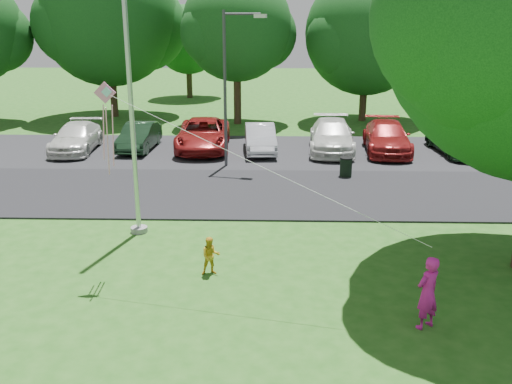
{
  "coord_description": "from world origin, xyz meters",
  "views": [
    {
      "loc": [
        0.44,
        -10.87,
        6.23
      ],
      "look_at": [
        0.04,
        4.0,
        1.6
      ],
      "focal_mm": 40.0,
      "sensor_mm": 36.0,
      "label": 1
    }
  ],
  "objects_px": {
    "trash_can": "(346,167)",
    "street_lamp": "(231,76)",
    "woman": "(428,293)",
    "kite": "(117,117)",
    "child_yellow": "(211,256)",
    "flagpole": "(130,92)"
  },
  "relations": [
    {
      "from": "trash_can",
      "to": "street_lamp",
      "type": "bearing_deg",
      "value": 162.37
    },
    {
      "from": "woman",
      "to": "kite",
      "type": "xyz_separation_m",
      "value": [
        -6.78,
        2.35,
        3.19
      ]
    },
    {
      "from": "child_yellow",
      "to": "trash_can",
      "type": "bearing_deg",
      "value": 51.08
    },
    {
      "from": "street_lamp",
      "to": "kite",
      "type": "height_order",
      "value": "street_lamp"
    },
    {
      "from": "street_lamp",
      "to": "woman",
      "type": "distance_m",
      "value": 14.18
    },
    {
      "from": "flagpole",
      "to": "trash_can",
      "type": "height_order",
      "value": "flagpole"
    },
    {
      "from": "flagpole",
      "to": "trash_can",
      "type": "xyz_separation_m",
      "value": [
        6.93,
        6.21,
        -3.75
      ]
    },
    {
      "from": "flagpole",
      "to": "street_lamp",
      "type": "relative_size",
      "value": 1.56
    },
    {
      "from": "trash_can",
      "to": "woman",
      "type": "relative_size",
      "value": 0.52
    },
    {
      "from": "kite",
      "to": "child_yellow",
      "type": "bearing_deg",
      "value": -1.61
    },
    {
      "from": "flagpole",
      "to": "kite",
      "type": "bearing_deg",
      "value": -82.36
    },
    {
      "from": "woman",
      "to": "kite",
      "type": "relative_size",
      "value": 0.22
    },
    {
      "from": "trash_can",
      "to": "kite",
      "type": "distance_m",
      "value": 11.78
    },
    {
      "from": "trash_can",
      "to": "kite",
      "type": "relative_size",
      "value": 0.11
    },
    {
      "from": "street_lamp",
      "to": "trash_can",
      "type": "bearing_deg",
      "value": -4.6
    },
    {
      "from": "child_yellow",
      "to": "kite",
      "type": "xyz_separation_m",
      "value": [
        -2.06,
        -0.08,
        3.49
      ]
    },
    {
      "from": "street_lamp",
      "to": "child_yellow",
      "type": "xyz_separation_m",
      "value": [
        0.19,
        -10.52,
        -3.37
      ]
    },
    {
      "from": "trash_can",
      "to": "child_yellow",
      "type": "relative_size",
      "value": 0.83
    },
    {
      "from": "trash_can",
      "to": "woman",
      "type": "height_order",
      "value": "woman"
    },
    {
      "from": "child_yellow",
      "to": "woman",
      "type": "bearing_deg",
      "value": -39.83
    },
    {
      "from": "woman",
      "to": "kite",
      "type": "bearing_deg",
      "value": -53.95
    },
    {
      "from": "flagpole",
      "to": "street_lamp",
      "type": "bearing_deg",
      "value": 73.6
    }
  ]
}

